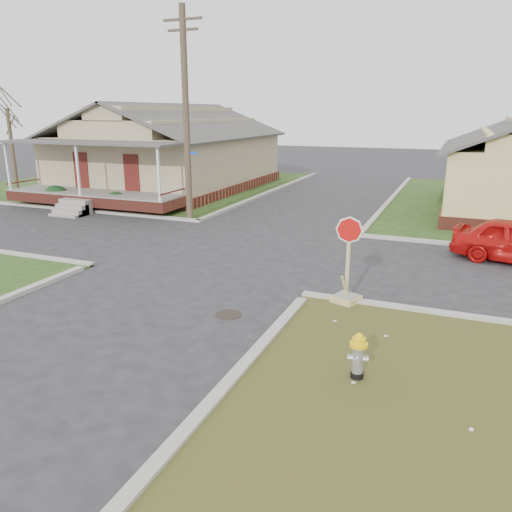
% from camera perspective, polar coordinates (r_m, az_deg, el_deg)
% --- Properties ---
extents(ground, '(120.00, 120.00, 0.00)m').
position_cam_1_polar(ground, '(13.63, -10.65, -4.51)').
color(ground, '#28272A').
rests_on(ground, ground).
extents(verge_far_left, '(19.00, 19.00, 0.05)m').
position_cam_1_polar(verge_far_left, '(35.30, -12.76, 8.08)').
color(verge_far_left, '#223F16').
rests_on(verge_far_left, ground).
extents(curbs, '(80.00, 40.00, 0.12)m').
position_cam_1_polar(curbs, '(17.81, -1.98, 0.70)').
color(curbs, '#ACA89C').
rests_on(curbs, ground).
extents(manhole, '(0.64, 0.64, 0.01)m').
position_cam_1_polar(manhole, '(12.21, -3.14, -6.71)').
color(manhole, black).
rests_on(manhole, ground).
extents(corner_house, '(10.10, 15.50, 5.30)m').
position_cam_1_polar(corner_house, '(32.32, -9.89, 11.55)').
color(corner_house, brown).
rests_on(corner_house, ground).
extents(utility_pole, '(1.80, 0.28, 9.00)m').
position_cam_1_polar(utility_pole, '(22.56, -8.01, 15.80)').
color(utility_pole, '#4A392A').
rests_on(utility_pole, ground).
extents(tree_far_left, '(0.22, 0.22, 4.90)m').
position_cam_1_polar(tree_far_left, '(33.86, -26.07, 10.76)').
color(tree_far_left, '#4A392A').
rests_on(tree_far_left, verge_far_left).
extents(fire_hydrant, '(0.33, 0.33, 0.89)m').
position_cam_1_polar(fire_hydrant, '(9.39, 11.60, -10.84)').
color(fire_hydrant, black).
rests_on(fire_hydrant, ground).
extents(stop_sign, '(0.63, 0.62, 2.24)m').
position_cam_1_polar(stop_sign, '(12.91, 10.32, -3.16)').
color(stop_sign, tan).
rests_on(stop_sign, ground).
extents(hedge_left, '(1.40, 1.15, 1.07)m').
position_cam_1_polar(hedge_left, '(27.95, -21.88, 6.44)').
color(hedge_left, '#143919').
rests_on(hedge_left, verge_far_left).
extents(hedge_right, '(1.25, 1.03, 0.96)m').
position_cam_1_polar(hedge_right, '(25.81, -15.68, 6.16)').
color(hedge_right, '#143919').
rests_on(hedge_right, verge_far_left).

